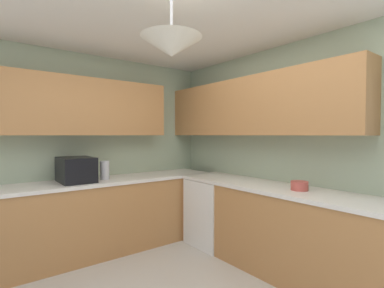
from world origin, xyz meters
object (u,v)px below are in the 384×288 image
Objects in this scene: kettle at (105,170)px; microwave at (76,170)px; dishwasher at (215,212)px; bowl at (299,186)px.

microwave is at bearing -93.41° from kettle.
dishwasher is 5.11× the size of bowl.
microwave reaches higher than dishwasher.
dishwasher is 1.33m from bowl.
bowl is at bearing 1.41° from dishwasher.
kettle is at bearing 86.59° from microwave.
microwave is 0.34m from kettle.
bowl is at bearing 40.74° from microwave.
microwave is 2.07× the size of kettle.
kettle is at bearing -145.37° from bowl.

